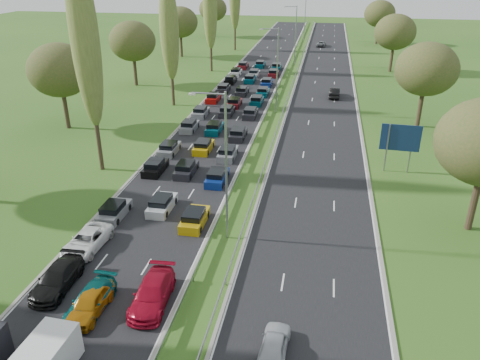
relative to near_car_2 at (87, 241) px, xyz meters
The scene contains 18 objects.
ground 41.84m from the near_car_2, 75.73° to the left, with size 260.00×260.00×0.00m, color #2C561A.
near_carriageway 43.20m from the near_car_2, 85.27° to the left, with size 10.50×215.00×0.04m, color black.
far_carriageway 46.31m from the near_car_2, 68.38° to the left, with size 10.50×215.00×0.04m, color black.
central_reservation 44.27m from the near_car_2, 76.53° to the left, with size 2.36×215.00×0.32m.
lamp_columns 40.25m from the near_car_2, 75.02° to the left, with size 0.18×140.18×12.00m.
poplar_row 31.51m from the near_car_2, 101.20° to the left, with size 2.80×127.80×22.44m.
woodland_left 29.11m from the near_car_2, 124.94° to the left, with size 8.00×166.00×11.10m.
woodland_right 40.96m from the near_car_2, 42.39° to the left, with size 8.00×153.00×11.10m.
traffic_queue_fill 38.13m from the near_car_2, 84.65° to the left, with size 9.07×68.98×0.80m.
near_car_2 is the anchor object (origin of this frame).
near_car_3 4.81m from the near_car_2, 86.65° to the right, with size 2.08×5.12×1.49m, color black.
near_car_7 7.35m from the near_car_2, 61.37° to the right, with size 1.91×4.70×1.36m, color #054C4B.
near_car_8 7.62m from the near_car_2, 61.57° to the right, with size 1.74×4.34×1.48m, color #AC690B.
near_car_11 8.84m from the near_car_2, 35.59° to the right, with size 2.15×5.29×1.54m, color maroon.
far_car_0 17.42m from the near_car_2, 27.40° to the right, with size 1.54×3.83×1.30m, color #ADB0B7.
far_car_1 52.12m from the near_car_2, 68.91° to the left, with size 1.68×4.81×1.59m, color black.
far_car_2 100.21m from the near_car_2, 81.19° to the left, with size 2.25×4.88×1.36m, color slate.
direction_sign 32.03m from the near_car_2, 37.79° to the left, with size 4.00×0.33×5.20m.
Camera 1 is at (11.34, 11.50, 20.30)m, focal length 35.00 mm.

